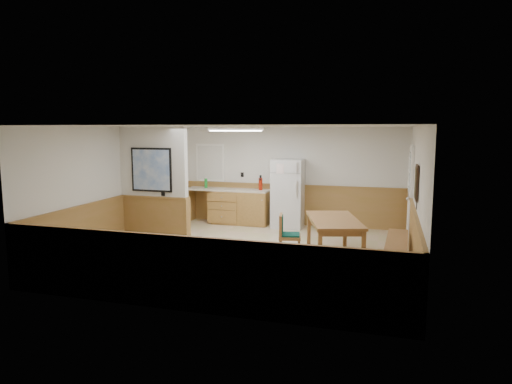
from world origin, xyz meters
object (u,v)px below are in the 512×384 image
(dining_chair, at_px, (285,233))
(soap_bottle, at_px, (206,183))
(refrigerator, at_px, (288,193))
(fire_extinguisher, at_px, (261,184))
(dining_bench, at_px, (397,244))
(dining_table, at_px, (334,224))

(dining_chair, xyz_separation_m, soap_bottle, (-2.80, 2.85, 0.53))
(dining_chair, distance_m, soap_bottle, 4.03)
(refrigerator, distance_m, dining_chair, 2.83)
(dining_chair, distance_m, fire_extinguisher, 3.16)
(dining_chair, bearing_deg, dining_bench, -2.33)
(soap_bottle, bearing_deg, dining_bench, -27.66)
(fire_extinguisher, height_order, soap_bottle, fire_extinguisher)
(refrigerator, height_order, dining_chair, refrigerator)
(dining_bench, height_order, fire_extinguisher, fire_extinguisher)
(fire_extinguisher, bearing_deg, dining_chair, -67.27)
(refrigerator, xyz_separation_m, soap_bottle, (-2.24, 0.10, 0.17))
(fire_extinguisher, bearing_deg, dining_table, -50.81)
(dining_bench, height_order, dining_chair, dining_chair)
(dining_table, xyz_separation_m, fire_extinguisher, (-2.16, 2.48, 0.41))
(refrigerator, height_order, soap_bottle, refrigerator)
(dining_bench, relative_size, dining_chair, 2.04)
(dining_table, bearing_deg, soap_bottle, 129.19)
(dining_table, xyz_separation_m, dining_chair, (-0.87, -0.35, -0.16))
(fire_extinguisher, bearing_deg, refrigerator, -7.88)
(dining_table, height_order, soap_bottle, soap_bottle)
(dining_table, bearing_deg, dining_bench, -18.09)
(soap_bottle, bearing_deg, refrigerator, -2.45)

